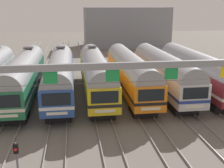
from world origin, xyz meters
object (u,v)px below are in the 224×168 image
Objects in this scene: commuter_train_orange at (130,72)px; commuter_train_maroon at (195,69)px; commuter_train_blue at (60,74)px; yard_signal_mast at (16,155)px; commuter_train_yellow at (96,73)px; commuter_train_silver at (163,70)px; catenary_gantry at (113,79)px; commuter_train_green at (23,75)px.

commuter_train_orange is 7.89m from commuter_train_maroon.
commuter_train_blue is 7.89m from commuter_train_orange.
commuter_train_blue reaches higher than yard_signal_mast.
commuter_train_yellow is 1.00× the size of commuter_train_maroon.
catenary_gantry is (-7.89, -13.49, 2.73)m from commuter_train_silver.
yard_signal_mast is (-1.97, -15.90, -0.95)m from commuter_train_blue.
commuter_train_blue is 15.77m from commuter_train_maroon.
commuter_train_yellow is 0.62× the size of catenary_gantry.
yard_signal_mast is (1.97, -15.90, -0.95)m from commuter_train_green.
yard_signal_mast is (-9.86, -15.89, -0.95)m from commuter_train_orange.
commuter_train_maroon is (11.83, -0.00, -0.00)m from commuter_train_yellow.
catenary_gantry is at bearing -73.71° from commuter_train_blue.
commuter_train_orange is (7.89, -0.00, -0.00)m from commuter_train_blue.
commuter_train_yellow is 7.89m from commuter_train_silver.
commuter_train_orange and commuter_train_silver have the same top height.
commuter_train_yellow reaches higher than commuter_train_maroon.
commuter_train_silver is (11.83, -0.00, -0.00)m from commuter_train_blue.
yard_signal_mast is (-13.80, -15.89, -0.95)m from commuter_train_silver.
commuter_train_blue is 1.00× the size of commuter_train_silver.
commuter_train_silver is at bearing -0.03° from commuter_train_yellow.
commuter_train_maroon is at bearing 41.85° from yard_signal_mast.
commuter_train_silver is 1.00× the size of commuter_train_maroon.
commuter_train_maroon is at bearing 0.00° from commuter_train_silver.
commuter_train_yellow is 3.94m from commuter_train_orange.
commuter_train_silver is 3.94m from commuter_train_maroon.
commuter_train_green reaches higher than commuter_train_maroon.
commuter_train_green is at bearing 180.00° from commuter_train_yellow.
commuter_train_orange is 7.30× the size of yard_signal_mast.
commuter_train_green is 1.00× the size of commuter_train_orange.
commuter_train_green is at bearing 120.30° from catenary_gantry.
commuter_train_silver is at bearing -0.02° from commuter_train_green.
commuter_train_yellow is at bearing 0.00° from commuter_train_blue.
commuter_train_blue reaches higher than commuter_train_silver.
commuter_train_green is at bearing 97.07° from yard_signal_mast.
commuter_train_maroon is (3.94, 0.00, 0.00)m from commuter_train_silver.
commuter_train_green is at bearing 179.98° from commuter_train_orange.
commuter_train_blue is at bearing 106.29° from catenary_gantry.
commuter_train_blue is 0.62× the size of catenary_gantry.
commuter_train_orange is at bearing 58.19° from yard_signal_mast.
commuter_train_silver is (7.89, -0.00, -0.00)m from commuter_train_yellow.
commuter_train_silver is 21.07m from yard_signal_mast.
commuter_train_yellow reaches higher than commuter_train_orange.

